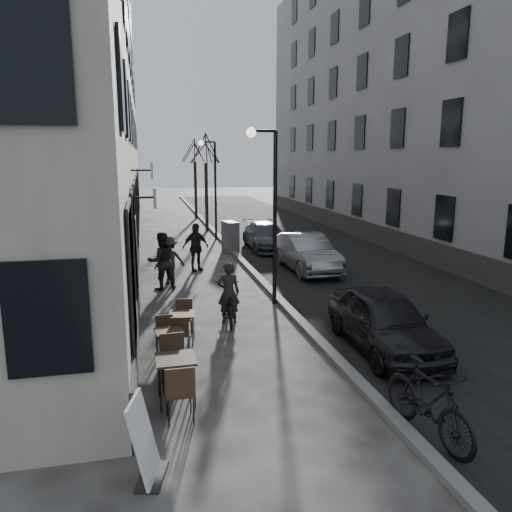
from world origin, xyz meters
name	(u,v)px	position (x,y,z in m)	size (l,w,h in m)	color
ground	(358,396)	(0.00, 0.00, 0.00)	(120.00, 120.00, 0.00)	#363431
road	(297,242)	(3.85, 16.00, 0.00)	(7.30, 60.00, 0.00)	black
kerb	(226,244)	(0.20, 16.00, 0.06)	(0.25, 60.00, 0.12)	slate
building_left	(84,71)	(-6.00, 16.50, 8.00)	(4.00, 35.00, 16.00)	gray
building_right	(403,82)	(9.50, 16.50, 8.00)	(4.00, 35.00, 16.00)	gray
streetlamp_near	(269,197)	(-0.17, 6.00, 3.16)	(0.90, 0.28, 5.09)	black
streetlamp_far	(212,179)	(-0.17, 18.00, 3.16)	(0.90, 0.28, 5.09)	black
tree_near	(206,149)	(-0.10, 21.00, 4.66)	(2.40, 2.40, 5.70)	black
tree_far	(195,150)	(-0.10, 27.00, 4.66)	(2.40, 2.40, 5.70)	black
bistro_set_a	(176,375)	(-3.25, 0.50, 0.52)	(0.71, 1.71, 1.01)	#2E2114
bistro_set_b	(169,343)	(-3.28, 2.35, 0.43)	(0.63, 1.43, 0.83)	#2E2114
bistro_set_c	(182,325)	(-2.92, 3.36, 0.45)	(0.68, 1.52, 0.87)	#2E2114
sign_board	(145,447)	(-3.80, -1.58, 0.48)	(0.55, 0.75, 1.18)	black
utility_cabinet	(230,237)	(0.10, 14.18, 0.70)	(0.52, 0.94, 1.41)	slate
bicycle	(229,304)	(-1.61, 4.62, 0.49)	(0.66, 1.88, 0.99)	black
cyclist_rider	(228,293)	(-1.61, 4.62, 0.81)	(0.59, 0.39, 1.62)	black
pedestrian_near	(162,261)	(-3.19, 8.37, 0.95)	(0.92, 0.72, 1.90)	black
pedestrian_mid	(170,260)	(-2.89, 9.12, 0.81)	(1.05, 0.60, 1.63)	#2D2A27
pedestrian_far	(196,247)	(-1.83, 10.79, 0.92)	(1.07, 0.45, 1.83)	black
car_near	(384,321)	(1.51, 1.99, 0.67)	(1.59, 3.96, 1.35)	black
car_mid	(306,253)	(2.30, 9.91, 0.69)	(1.47, 4.21, 1.39)	gray
car_far	(266,236)	(1.87, 14.62, 0.61)	(1.71, 4.20, 1.22)	#3A3F45
moped	(428,402)	(0.47, -1.50, 0.61)	(0.57, 2.03, 1.22)	black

